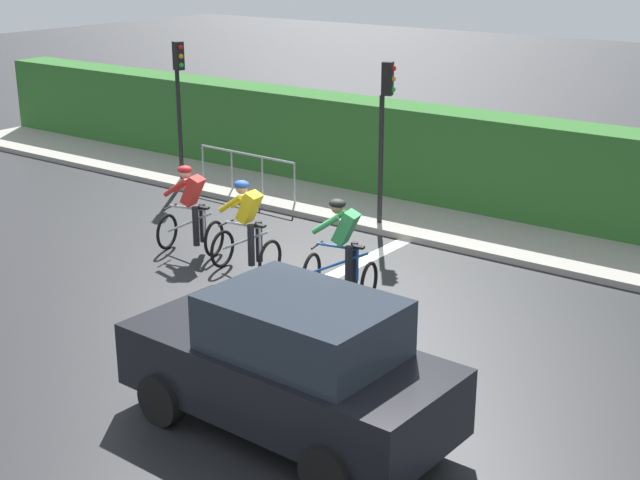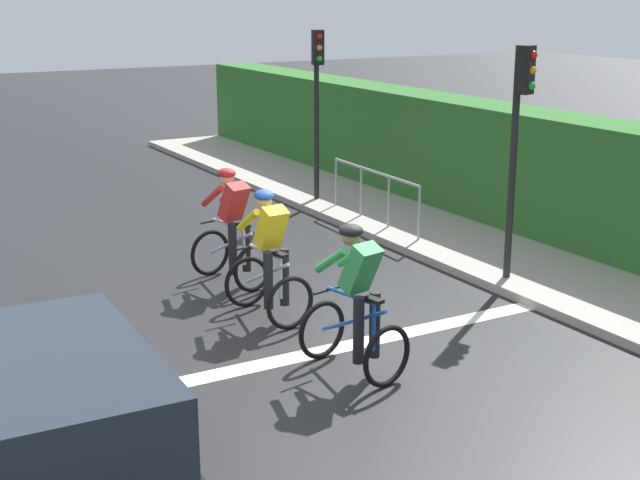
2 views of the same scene
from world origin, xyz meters
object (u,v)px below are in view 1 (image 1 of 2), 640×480
cyclist_mid (342,251)px  traffic_light_far_junction (179,91)px  cyclist_lead (191,212)px  traffic_light_near_crossing (385,120)px  cyclist_second (247,229)px  car_black (290,365)px  pedestrian_railing_kerbside (247,165)px

cyclist_mid → traffic_light_far_junction: (3.59, 7.16, 1.43)m
cyclist_lead → traffic_light_near_crossing: bearing=-31.2°
cyclist_second → traffic_light_near_crossing: size_ratio=0.50×
cyclist_lead → cyclist_second: size_ratio=1.00×
traffic_light_near_crossing → traffic_light_far_junction: (0.10, 5.69, 0.00)m
traffic_light_near_crossing → car_black: bearing=-154.9°
pedestrian_railing_kerbside → traffic_light_near_crossing: bearing=-91.7°
car_black → traffic_light_far_junction: size_ratio=1.24×
car_black → pedestrian_railing_kerbside: size_ratio=1.47×
cyclist_mid → car_black: 4.28m
traffic_light_far_junction → pedestrian_railing_kerbside: traffic_light_far_junction is taller
cyclist_mid → pedestrian_railing_kerbside: 6.29m
traffic_light_far_junction → traffic_light_near_crossing: bearing=-91.0°
traffic_light_far_junction → cyclist_mid: bearing=-116.6°
cyclist_lead → pedestrian_railing_kerbside: bearing=25.5°
cyclist_mid → car_black: bearing=-152.9°
cyclist_lead → cyclist_mid: (-0.13, -3.50, 0.00)m
traffic_light_far_junction → pedestrian_railing_kerbside: 2.48m
cyclist_mid → pedestrian_railing_kerbside: size_ratio=0.59×
cyclist_second → pedestrian_railing_kerbside: (3.65, 3.17, -0.04)m
cyclist_second → traffic_light_far_junction: traffic_light_far_junction is taller
cyclist_second → traffic_light_far_junction: (3.64, 5.18, 1.43)m
car_black → pedestrian_railing_kerbside: bearing=43.8°
cyclist_lead → pedestrian_railing_kerbside: 3.84m
pedestrian_railing_kerbside → cyclist_lead: bearing=-154.5°
pedestrian_railing_kerbside → car_black: bearing=-136.2°
cyclist_lead → traffic_light_far_junction: traffic_light_far_junction is taller
traffic_light_near_crossing → cyclist_lead: bearing=148.8°
cyclist_second → traffic_light_near_crossing: bearing=-8.3°
cyclist_second → car_black: 5.44m
cyclist_lead → traffic_light_near_crossing: 4.17m
traffic_light_near_crossing → traffic_light_far_junction: same height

